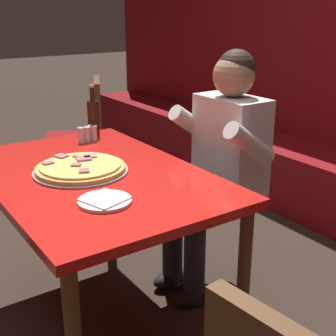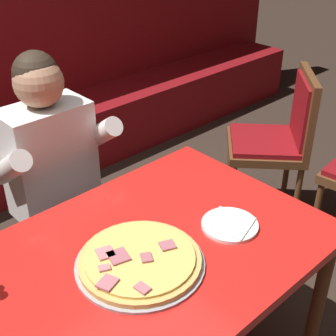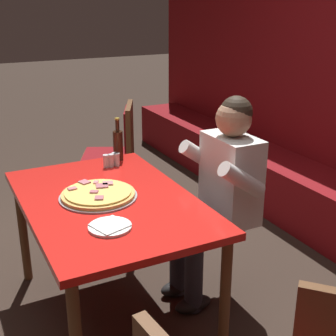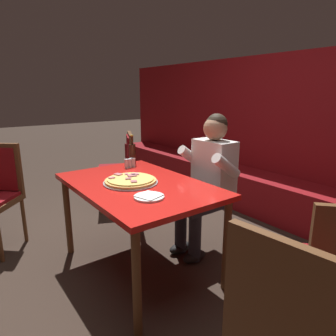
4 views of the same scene
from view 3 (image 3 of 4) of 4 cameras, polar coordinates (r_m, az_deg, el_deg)
The scene contains 11 objects.
ground_plane at distance 2.98m, azimuth -6.68°, elevation -17.14°, with size 24.00×24.00×0.00m, color #33261E.
main_dining_table at distance 2.63m, azimuth -7.27°, elevation -5.30°, with size 1.34×0.89×0.76m.
pizza at distance 2.61m, azimuth -8.51°, elevation -3.19°, with size 0.43×0.43×0.05m.
plate_white_paper at distance 2.27m, azimuth -7.09°, elevation -7.10°, with size 0.21×0.21×0.02m.
beer_bottle at distance 3.16m, azimuth -6.11°, elevation 2.89°, with size 0.07×0.07×0.29m.
shaker_black_pepper at distance 3.08m, azimuth -6.48°, elevation 1.02°, with size 0.04×0.04×0.09m.
shaker_parmesan at distance 3.07m, azimuth -6.25°, elevation 0.98°, with size 0.04×0.04×0.09m.
shaker_red_pepper_flakes at distance 3.05m, azimuth -7.56°, elevation 0.76°, with size 0.04×0.04×0.09m.
shaker_oregano at distance 3.05m, azimuth -6.96°, elevation 0.83°, with size 0.04×0.04×0.09m.
diner_seated_blue_shirt at distance 2.80m, azimuth 6.16°, elevation -2.92°, with size 0.53×0.53×1.27m.
dining_chair_far_left at distance 4.02m, azimuth -6.35°, elevation 2.17°, with size 0.59×0.59×0.96m.
Camera 3 is at (2.25, -0.77, 1.80)m, focal length 50.00 mm.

